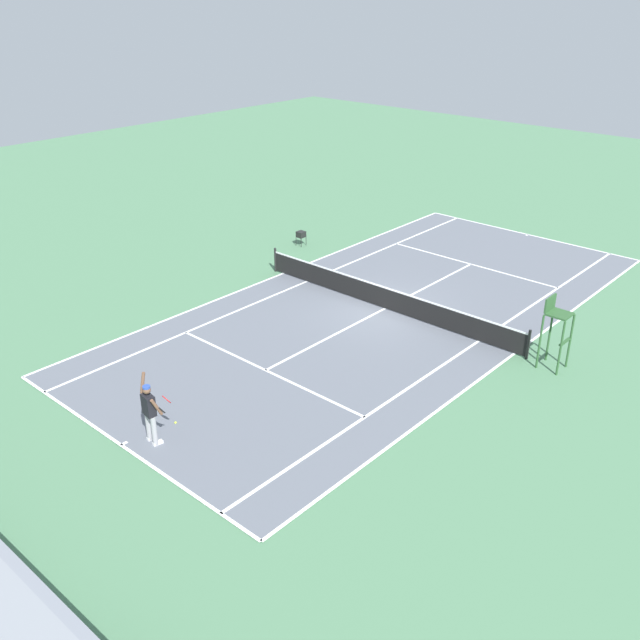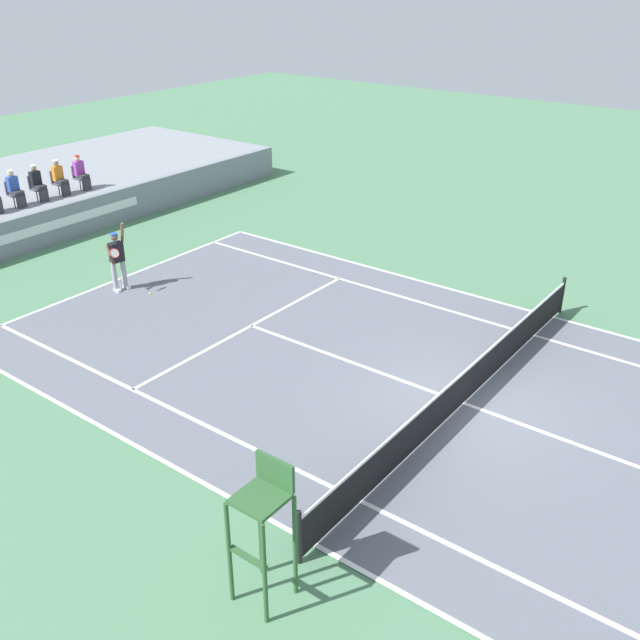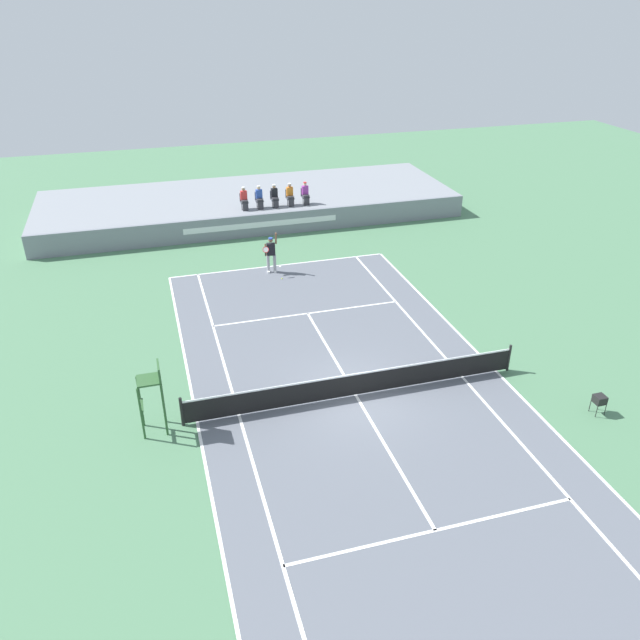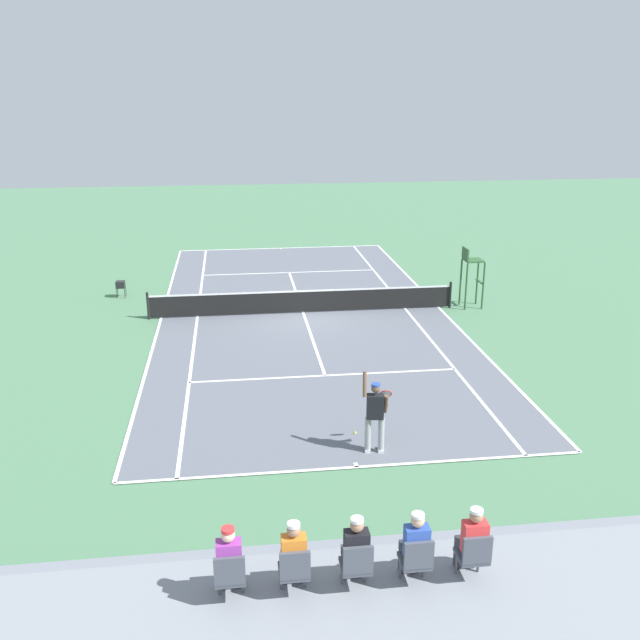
# 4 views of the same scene
# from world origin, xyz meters

# --- Properties ---
(ground_plane) EXTENTS (80.00, 80.00, 0.00)m
(ground_plane) POSITION_xyz_m (0.00, 0.00, 0.00)
(ground_plane) COLOR #4C7A56
(court) EXTENTS (11.08, 23.88, 0.03)m
(court) POSITION_xyz_m (0.00, 0.00, 0.01)
(court) COLOR slate
(court) RESTS_ON ground
(net) EXTENTS (11.98, 0.10, 1.07)m
(net) POSITION_xyz_m (0.00, 0.00, 0.52)
(net) COLOR black
(net) RESTS_ON ground
(barrier_wall) EXTENTS (24.87, 0.25, 1.28)m
(barrier_wall) POSITION_xyz_m (0.00, 16.36, 0.64)
(barrier_wall) COLOR gray
(barrier_wall) RESTS_ON ground
(spectator_seated_0) EXTENTS (0.44, 0.60, 1.26)m
(spectator_seated_0) POSITION_xyz_m (-0.71, 17.45, 1.89)
(spectator_seated_0) COLOR #474C56
(spectator_seated_0) RESTS_ON bleacher_platform
(spectator_seated_1) EXTENTS (0.44, 0.60, 1.26)m
(spectator_seated_1) POSITION_xyz_m (0.17, 17.45, 1.89)
(spectator_seated_1) COLOR #474C56
(spectator_seated_1) RESTS_ON bleacher_platform
(spectator_seated_2) EXTENTS (0.44, 0.60, 1.26)m
(spectator_seated_2) POSITION_xyz_m (1.06, 17.45, 1.89)
(spectator_seated_2) COLOR #474C56
(spectator_seated_2) RESTS_ON bleacher_platform
(spectator_seated_3) EXTENTS (0.44, 0.60, 1.26)m
(spectator_seated_3) POSITION_xyz_m (1.96, 17.45, 1.89)
(spectator_seated_3) COLOR #474C56
(spectator_seated_3) RESTS_ON bleacher_platform
(spectator_seated_4) EXTENTS (0.44, 0.60, 1.26)m
(spectator_seated_4) POSITION_xyz_m (2.88, 17.45, 1.89)
(spectator_seated_4) COLOR #474C56
(spectator_seated_4) RESTS_ON bleacher_platform
(tennis_player) EXTENTS (0.80, 0.62, 2.08)m
(tennis_player) POSITION_xyz_m (-0.55, 11.21, 0.99)
(tennis_player) COLOR #9E9EA3
(tennis_player) RESTS_ON ground
(tennis_ball) EXTENTS (0.07, 0.07, 0.07)m
(tennis_ball) POSITION_xyz_m (-0.25, 10.24, 0.03)
(tennis_ball) COLOR #D1E533
(tennis_ball) RESTS_ON ground
(umpire_chair) EXTENTS (0.77, 0.77, 2.44)m
(umpire_chair) POSITION_xyz_m (-6.75, 0.00, 1.56)
(umpire_chair) COLOR #2D562D
(umpire_chair) RESTS_ON ground
(ball_hopper) EXTENTS (0.36, 0.36, 0.70)m
(ball_hopper) POSITION_xyz_m (7.41, -3.19, 0.57)
(ball_hopper) COLOR black
(ball_hopper) RESTS_ON ground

